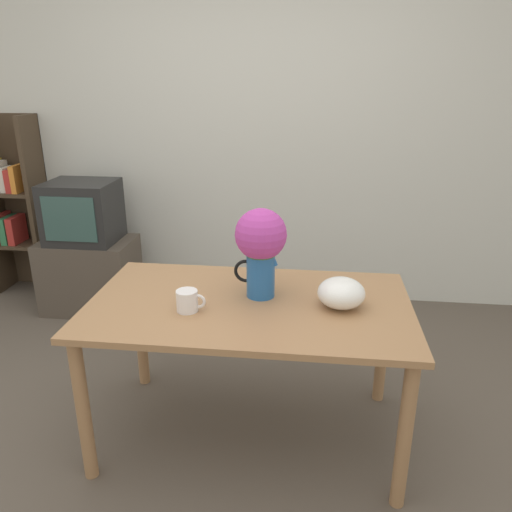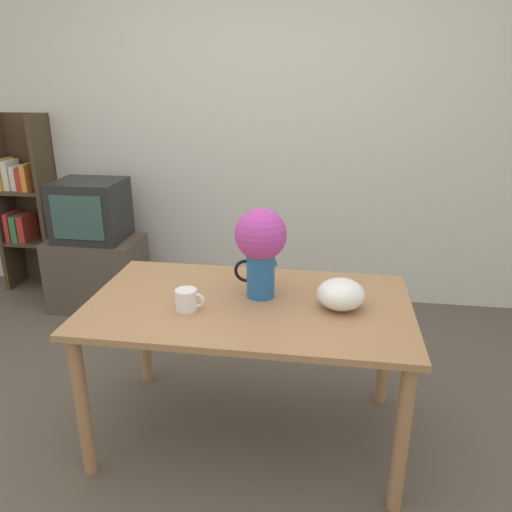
{
  "view_description": "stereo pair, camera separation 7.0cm",
  "coord_description": "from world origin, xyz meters",
  "px_view_note": "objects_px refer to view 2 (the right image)",
  "views": [
    {
      "loc": [
        0.47,
        -1.85,
        1.7
      ],
      "look_at": [
        0.22,
        0.25,
        0.92
      ],
      "focal_mm": 35.0,
      "sensor_mm": 36.0,
      "label": 1
    },
    {
      "loc": [
        0.54,
        -1.84,
        1.7
      ],
      "look_at": [
        0.22,
        0.25,
        0.92
      ],
      "focal_mm": 35.0,
      "sensor_mm": 36.0,
      "label": 2
    }
  ],
  "objects_px": {
    "white_bowl": "(341,294)",
    "coffee_mug": "(187,300)",
    "flower_vase": "(261,244)",
    "tv_set": "(91,210)"
  },
  "relations": [
    {
      "from": "coffee_mug",
      "to": "tv_set",
      "type": "xyz_separation_m",
      "value": [
        -1.12,
        1.38,
        -0.01
      ]
    },
    {
      "from": "coffee_mug",
      "to": "flower_vase",
      "type": "bearing_deg",
      "value": 33.29
    },
    {
      "from": "flower_vase",
      "to": "coffee_mug",
      "type": "bearing_deg",
      "value": -146.71
    },
    {
      "from": "flower_vase",
      "to": "coffee_mug",
      "type": "xyz_separation_m",
      "value": [
        -0.3,
        -0.19,
        -0.21
      ]
    },
    {
      "from": "coffee_mug",
      "to": "white_bowl",
      "type": "relative_size",
      "value": 0.62
    },
    {
      "from": "flower_vase",
      "to": "tv_set",
      "type": "bearing_deg",
      "value": 140.06
    },
    {
      "from": "coffee_mug",
      "to": "white_bowl",
      "type": "height_order",
      "value": "white_bowl"
    },
    {
      "from": "white_bowl",
      "to": "coffee_mug",
      "type": "bearing_deg",
      "value": -169.73
    },
    {
      "from": "flower_vase",
      "to": "tv_set",
      "type": "relative_size",
      "value": 0.87
    },
    {
      "from": "flower_vase",
      "to": "white_bowl",
      "type": "height_order",
      "value": "flower_vase"
    }
  ]
}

